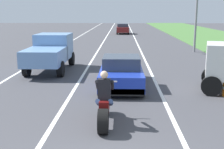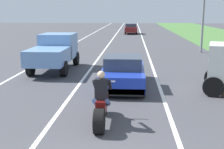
{
  "view_description": "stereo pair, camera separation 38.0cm",
  "coord_description": "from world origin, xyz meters",
  "views": [
    {
      "loc": [
        0.21,
        -4.7,
        3.26
      ],
      "look_at": [
        -0.14,
        5.92,
        1.0
      ],
      "focal_mm": 47.88,
      "sensor_mm": 36.0,
      "label": 1
    },
    {
      "loc": [
        0.59,
        -4.68,
        3.26
      ],
      "look_at": [
        -0.14,
        5.92,
        1.0
      ],
      "focal_mm": 47.88,
      "sensor_mm": 36.0,
      "label": 2
    }
  ],
  "objects": [
    {
      "name": "lane_stripe_centre_dashed",
      "position": [
        -1.8,
        20.0,
        0.0
      ],
      "size": [
        0.14,
        120.0,
        0.01
      ],
      "primitive_type": "cube",
      "color": "white",
      "rests_on": "ground"
    },
    {
      "name": "distant_car_far_ahead",
      "position": [
        0.33,
        39.47,
        0.77
      ],
      "size": [
        1.8,
        4.0,
        1.5
      ],
      "color": "maroon",
      "rests_on": "ground"
    },
    {
      "name": "pickup_truck_left_lane_light_blue",
      "position": [
        -3.75,
        11.63,
        1.11
      ],
      "size": [
        2.02,
        4.8,
        1.98
      ],
      "color": "#6B93C6",
      "rests_on": "ground"
    },
    {
      "name": "motorcycle_with_rider",
      "position": [
        -0.28,
        3.48,
        0.59
      ],
      "size": [
        0.7,
        2.21,
        1.62
      ],
      "color": "black",
      "rests_on": "ground"
    },
    {
      "name": "lane_stripe_right_solid",
      "position": [
        1.8,
        20.0,
        0.0
      ],
      "size": [
        0.14,
        120.0,
        0.01
      ],
      "primitive_type": "cube",
      "color": "white",
      "rests_on": "ground"
    },
    {
      "name": "traffic_light_mast_near",
      "position": [
        4.83,
        19.71,
        3.97
      ],
      "size": [
        4.26,
        0.34,
        6.0
      ],
      "color": "gray",
      "rests_on": "ground"
    },
    {
      "name": "sports_car_blue",
      "position": [
        0.2,
        8.11,
        0.63
      ],
      "size": [
        1.84,
        4.3,
        1.37
      ],
      "color": "#1E38B2",
      "rests_on": "ground"
    },
    {
      "name": "lane_stripe_left_solid",
      "position": [
        -5.4,
        20.0,
        0.0
      ],
      "size": [
        0.14,
        120.0,
        0.01
      ],
      "primitive_type": "cube",
      "color": "white",
      "rests_on": "ground"
    }
  ]
}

